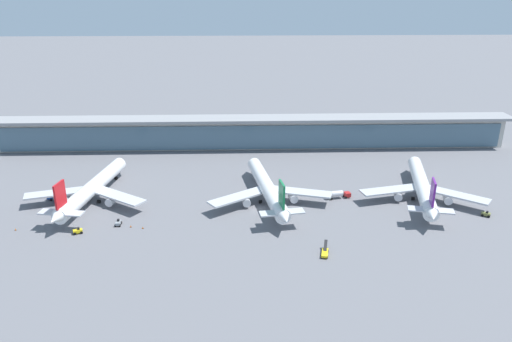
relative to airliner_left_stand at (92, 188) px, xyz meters
The scene contains 15 objects.
ground_plane 59.96m from the airliner_left_stand, ahead, with size 1200.00×1200.00×0.00m, color slate.
airliner_left_stand is the anchor object (origin of this frame).
airliner_centre_stand 62.79m from the airliner_left_stand, ahead, with size 44.23×58.09×15.50m.
airliner_right_stand 118.56m from the airliner_left_stand, ahead, with size 43.70×57.70×15.50m.
service_truck_near_nose_blue 12.90m from the airliner_left_stand, behind, with size 7.63×3.91×3.10m.
service_truck_under_wing_yellow 25.03m from the airliner_left_stand, 85.23° to the right, with size 3.28×2.61×2.05m.
service_truck_mid_apron_yellow 87.09m from the airliner_left_stand, 27.34° to the right, with size 2.82×6.93×2.70m.
service_truck_by_tail_grey 23.91m from the airliner_left_stand, 55.26° to the right, with size 1.74×2.88×2.05m.
service_truck_on_taxiway_olive 136.59m from the airliner_left_stand, ahead, with size 3.33×2.96×2.05m.
service_truck_at_far_stand_red 88.54m from the airliner_left_stand, ahead, with size 8.87×3.95×2.95m.
terminal_building 83.63m from the airliner_left_stand, 45.08° to the left, with size 242.29×12.80×15.20m.
safety_cone_alpha 27.71m from the airliner_left_stand, 49.77° to the right, with size 0.62×0.62×0.70m.
safety_cone_bravo 22.15m from the airliner_left_stand, 51.31° to the right, with size 0.62×0.62×0.70m.
safety_cone_charlie 28.92m from the airliner_left_stand, 130.29° to the right, with size 0.62×0.62×0.70m.
safety_cone_delta 31.22m from the airliner_left_stand, 45.32° to the right, with size 0.62×0.62×0.70m.
Camera 1 is at (-5.74, -153.25, 73.41)m, focal length 34.40 mm.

